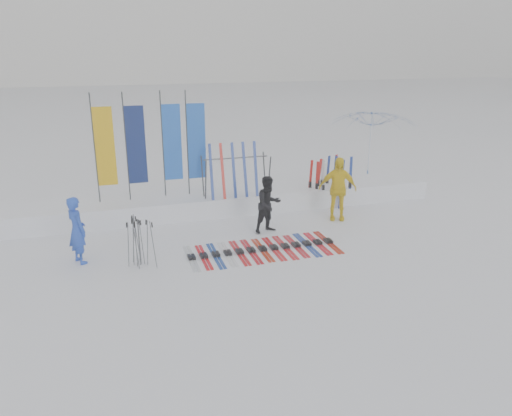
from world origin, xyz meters
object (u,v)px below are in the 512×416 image
object	(u,v)px
person_yellow	(337,189)
tent_canopy	(371,146)
ski_rack	(236,171)
person_blue	(77,230)
ski_row	(263,249)
person_black	(269,204)

from	to	relation	value
person_yellow	tent_canopy	world-z (taller)	tent_canopy
ski_rack	person_blue	bearing A→B (deg)	-151.64
person_blue	ski_row	bearing A→B (deg)	-125.64
person_blue	ski_rack	xyz separation A→B (m)	(4.61, 2.49, 0.55)
person_yellow	ski_row	bearing A→B (deg)	-130.35
person_blue	ski_row	size ratio (longest dim) A/B	0.43
person_black	ski_rack	xyz separation A→B (m)	(-0.45, 1.84, 0.57)
person_blue	person_yellow	distance (m)	7.45
ski_row	person_black	bearing A→B (deg)	65.54
person_blue	ski_row	distance (m)	4.60
person_black	tent_canopy	distance (m)	6.75
tent_canopy	ski_row	xyz separation A→B (m)	(-6.00, -5.22, -1.38)
ski_row	ski_rack	bearing A→B (deg)	87.73
person_black	ski_rack	bearing A→B (deg)	87.81
person_black	ski_row	world-z (taller)	person_black
ski_row	tent_canopy	bearing A→B (deg)	41.05
person_black	tent_canopy	bearing A→B (deg)	20.30
person_blue	person_yellow	world-z (taller)	person_yellow
person_black	person_yellow	distance (m)	2.36
person_black	ski_row	xyz separation A→B (m)	(-0.57, -1.26, -0.78)
person_black	person_yellow	world-z (taller)	person_yellow
ski_row	person_blue	bearing A→B (deg)	172.26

